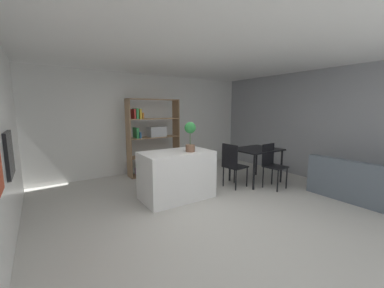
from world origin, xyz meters
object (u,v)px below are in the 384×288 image
object	(u,v)px
dining_chair_island_side	(232,162)
sofa	(373,189)
potted_plant_on_island	(190,134)
open_bookshelf	(152,135)
kitchen_island	(177,175)
built_in_oven	(9,154)
dining_chair_near	(272,162)
dining_table	(256,152)

from	to	relation	value
dining_chair_island_side	sofa	world-z (taller)	dining_chair_island_side
dining_chair_island_side	potted_plant_on_island	bearing A→B (deg)	83.09
open_bookshelf	sofa	distance (m)	4.80
kitchen_island	potted_plant_on_island	world-z (taller)	potted_plant_on_island
built_in_oven	sofa	xyz separation A→B (m)	(5.31, -2.12, -0.88)
built_in_oven	dining_chair_near	distance (m)	4.57
potted_plant_on_island	open_bookshelf	size ratio (longest dim) A/B	0.29
open_bookshelf	dining_table	world-z (taller)	open_bookshelf
potted_plant_on_island	open_bookshelf	world-z (taller)	open_bookshelf
built_in_oven	dining_table	world-z (taller)	built_in_oven
dining_table	sofa	distance (m)	2.25
dining_chair_island_side	dining_chair_near	xyz separation A→B (m)	(0.74, -0.44, 0.01)
built_in_oven	dining_table	distance (m)	4.54
potted_plant_on_island	sofa	size ratio (longest dim) A/B	0.27
dining_chair_island_side	dining_chair_near	distance (m)	0.86
dining_table	dining_chair_near	bearing A→B (deg)	-91.05
open_bookshelf	dining_table	size ratio (longest dim) A/B	1.87
dining_table	dining_chair_island_side	xyz separation A→B (m)	(-0.75, -0.01, -0.14)
built_in_oven	sofa	bearing A→B (deg)	-21.76
dining_table	built_in_oven	bearing A→B (deg)	179.23
potted_plant_on_island	dining_table	world-z (taller)	potted_plant_on_island
open_bookshelf	dining_chair_island_side	distance (m)	2.25
kitchen_island	open_bookshelf	distance (m)	1.92
dining_table	sofa	world-z (taller)	dining_table
dining_chair_near	dining_chair_island_side	bearing A→B (deg)	144.01
built_in_oven	dining_chair_island_side	bearing A→B (deg)	-1.11
kitchen_island	sofa	bearing A→B (deg)	-37.73
dining_chair_island_side	dining_chair_near	size ratio (longest dim) A/B	1.01
dining_table	dining_chair_island_side	size ratio (longest dim) A/B	1.08
sofa	dining_chair_near	bearing A→B (deg)	26.52
potted_plant_on_island	built_in_oven	bearing A→B (deg)	178.53
kitchen_island	potted_plant_on_island	xyz separation A→B (m)	(0.22, -0.15, 0.79)
built_in_oven	kitchen_island	size ratio (longest dim) A/B	0.47
kitchen_island	open_bookshelf	world-z (taller)	open_bookshelf
kitchen_island	dining_chair_island_side	distance (m)	1.31
dining_table	dining_chair_near	distance (m)	0.48
open_bookshelf	potted_plant_on_island	bearing A→B (deg)	-92.25
open_bookshelf	dining_chair_near	distance (m)	3.00
built_in_oven	potted_plant_on_island	distance (m)	2.69
dining_chair_near	built_in_oven	bearing A→B (deg)	168.49
built_in_oven	dining_chair_island_side	size ratio (longest dim) A/B	0.64
dining_chair_near	dining_table	bearing A→B (deg)	83.98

